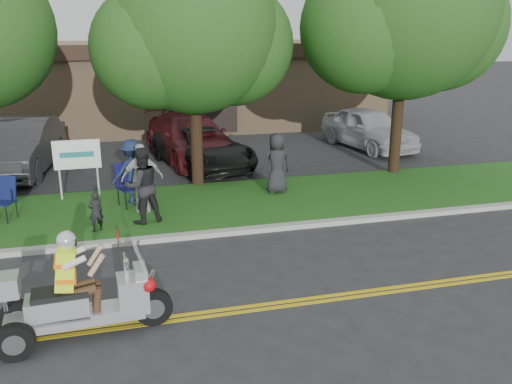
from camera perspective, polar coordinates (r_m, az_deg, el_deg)
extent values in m
plane|color=#28282B|center=(10.00, -2.39, -10.96)|extent=(120.00, 120.00, 0.00)
cube|color=gold|center=(9.50, -1.60, -12.52)|extent=(60.00, 0.10, 0.01)
cube|color=gold|center=(9.63, -1.83, -12.07)|extent=(60.00, 0.10, 0.01)
cube|color=#A8A89E|center=(12.70, -5.40, -4.45)|extent=(60.00, 0.25, 0.12)
cube|color=#295416|center=(14.71, -6.82, -1.50)|extent=(60.00, 4.00, 0.10)
cube|color=#9E7F5B|center=(28.03, -7.02, 11.33)|extent=(18.00, 8.00, 4.00)
cube|color=black|center=(23.92, -5.74, 14.51)|extent=(18.00, 0.30, 0.60)
cylinder|color=#332114|center=(16.22, -6.34, 7.69)|extent=(0.36, 0.36, 4.20)
sphere|color=#1A4614|center=(16.01, -6.65, 16.73)|extent=(4.80, 4.80, 4.80)
sphere|color=#1A4614|center=(16.53, -2.49, 15.27)|extent=(3.60, 3.60, 3.60)
sphere|color=#1A4614|center=(15.69, -10.95, 14.62)|extent=(3.36, 3.36, 3.36)
cylinder|color=#332114|center=(18.12, 14.75, 9.10)|extent=(0.36, 0.36, 4.76)
sphere|color=#1A4614|center=(17.99, 15.47, 18.25)|extent=(5.60, 5.60, 5.60)
sphere|color=#1A4614|center=(18.96, 18.70, 16.34)|extent=(4.20, 4.20, 4.20)
sphere|color=#1A4614|center=(17.15, 11.43, 16.61)|extent=(3.92, 3.92, 3.92)
cylinder|color=silver|center=(15.86, -19.87, 0.82)|extent=(0.06, 0.06, 1.10)
cylinder|color=silver|center=(15.79, -16.27, 1.09)|extent=(0.06, 0.06, 1.10)
cube|color=white|center=(15.63, -18.34, 3.78)|extent=(1.25, 0.06, 0.80)
cylinder|color=black|center=(9.17, -10.74, -11.82)|extent=(0.63, 0.18, 0.62)
cylinder|color=black|center=(8.89, -24.11, -14.26)|extent=(0.59, 0.19, 0.58)
cylinder|color=black|center=(9.54, -23.72, -12.01)|extent=(0.59, 0.19, 0.58)
cube|color=silver|center=(9.11, -18.01, -12.31)|extent=(1.99, 0.59, 0.19)
cube|color=silver|center=(9.02, -20.14, -11.27)|extent=(0.96, 0.53, 0.36)
cube|color=black|center=(8.92, -19.95, -10.01)|extent=(0.85, 0.48, 0.10)
cube|color=silver|center=(9.00, -12.83, -10.30)|extent=(0.49, 0.52, 0.57)
cube|color=silver|center=(8.76, -12.14, -6.70)|extent=(0.23, 0.49, 0.50)
cube|color=silver|center=(8.89, -25.15, -8.95)|extent=(0.49, 0.46, 0.31)
sphere|color=#B20C0F|center=(8.81, -11.25, -9.47)|extent=(0.23, 0.23, 0.23)
cube|color=#B9E418|center=(8.74, -19.47, -7.52)|extent=(0.38, 0.43, 0.67)
sphere|color=silver|center=(8.58, -19.34, -4.83)|extent=(0.30, 0.30, 0.30)
cylinder|color=black|center=(14.43, -24.78, -2.21)|extent=(0.03, 0.03, 0.45)
cylinder|color=black|center=(14.79, -23.88, -1.66)|extent=(0.03, 0.03, 0.45)
cube|color=#0F1647|center=(14.67, -25.24, -1.02)|extent=(0.71, 0.68, 0.04)
cube|color=#0F1647|center=(14.79, -24.89, 0.39)|extent=(0.58, 0.37, 0.60)
cylinder|color=black|center=(14.51, -13.50, -0.93)|extent=(0.03, 0.03, 0.48)
cylinder|color=black|center=(14.71, -11.66, -0.56)|extent=(0.03, 0.03, 0.48)
cylinder|color=black|center=(14.93, -14.26, -0.48)|extent=(0.03, 0.03, 0.48)
cylinder|color=black|center=(15.13, -12.46, -0.12)|extent=(0.03, 0.03, 0.48)
cube|color=#0F0E45|center=(14.74, -13.04, 0.41)|extent=(0.76, 0.73, 0.04)
cube|color=#0F0E45|center=(14.89, -13.54, 1.83)|extent=(0.62, 0.39, 0.65)
imported|color=black|center=(13.28, -11.91, 0.67)|extent=(1.09, 0.96, 1.87)
imported|color=beige|center=(14.08, -11.88, 1.43)|extent=(1.06, 0.47, 1.79)
imported|color=#192447|center=(14.94, -12.90, 2.14)|extent=(1.27, 0.99, 1.74)
imported|color=black|center=(15.46, 2.20, 3.05)|extent=(0.88, 0.61, 1.73)
imported|color=black|center=(13.12, -16.52, -1.98)|extent=(0.40, 0.33, 0.95)
imported|color=#2E2E30|center=(19.66, -23.56, 4.41)|extent=(2.54, 5.59, 1.78)
imported|color=black|center=(18.86, -5.60, 4.62)|extent=(3.45, 5.31, 1.36)
imported|color=#461014|center=(19.93, -6.94, 5.67)|extent=(3.26, 6.01, 1.65)
imported|color=#AAACB1|center=(22.29, 11.74, 6.60)|extent=(2.68, 5.03, 1.63)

